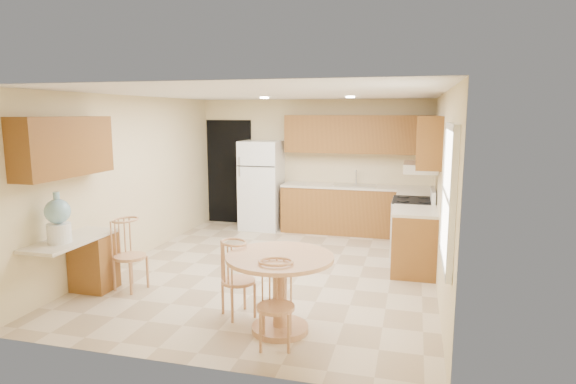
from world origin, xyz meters
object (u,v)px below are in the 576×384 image
(chair_table_b, at_px, (273,299))
(chair_table_a, at_px, (235,273))
(dining_table, at_px, (280,282))
(chair_desk, at_px, (126,249))
(water_crock, at_px, (58,220))
(stove, at_px, (413,228))
(refrigerator, at_px, (262,185))

(chair_table_b, bearing_deg, chair_table_a, -55.48)
(chair_table_b, bearing_deg, dining_table, -94.59)
(chair_desk, height_order, water_crock, water_crock)
(stove, bearing_deg, chair_table_a, -122.68)
(stove, bearing_deg, chair_table_b, -109.85)
(refrigerator, relative_size, water_crock, 2.91)
(refrigerator, relative_size, chair_table_a, 2.01)
(chair_desk, bearing_deg, water_crock, -23.46)
(chair_desk, bearing_deg, dining_table, 88.35)
(chair_table_b, distance_m, water_crock, 2.75)
(dining_table, relative_size, chair_desk, 1.21)
(refrigerator, xyz_separation_m, chair_table_b, (1.63, -4.68, -0.35))
(chair_table_b, bearing_deg, water_crock, -19.91)
(refrigerator, bearing_deg, chair_desk, -99.24)
(chair_table_a, distance_m, chair_desk, 1.68)
(refrigerator, bearing_deg, stove, -22.99)
(refrigerator, distance_m, stove, 3.15)
(chair_table_a, xyz_separation_m, chair_desk, (-1.63, 0.42, 0.03))
(stove, xyz_separation_m, water_crock, (-3.92, -3.07, 0.57))
(chair_table_a, relative_size, chair_desk, 0.94)
(refrigerator, distance_m, chair_table_a, 4.24)
(stove, height_order, chair_desk, stove)
(water_crock, bearing_deg, dining_table, 0.36)
(dining_table, distance_m, chair_desk, 2.25)
(chair_desk, bearing_deg, stove, 138.75)
(refrigerator, distance_m, water_crock, 4.42)
(stove, distance_m, chair_table_a, 3.42)
(dining_table, bearing_deg, chair_table_b, -83.03)
(refrigerator, height_order, stove, refrigerator)
(chair_table_b, bearing_deg, stove, -121.41)
(dining_table, bearing_deg, stove, 66.94)
(dining_table, distance_m, water_crock, 2.67)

